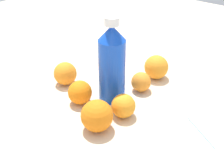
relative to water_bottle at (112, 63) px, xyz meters
The scene contains 8 objects.
ground_plane 0.13m from the water_bottle, ahead, with size 2.40×2.40×0.00m, color beige.
water_bottle is the anchor object (origin of this frame).
orange_0 0.16m from the water_bottle, 25.42° to the left, with size 0.08×0.08×0.08m, color orange.
orange_1 0.12m from the water_bottle, 61.49° to the left, with size 0.07×0.07×0.07m, color orange.
orange_2 0.19m from the water_bottle, 78.12° to the right, with size 0.07×0.07×0.07m, color orange.
orange_3 0.20m from the water_bottle, 169.88° to the left, with size 0.08×0.08×0.08m, color orange.
orange_4 0.13m from the water_bottle, 34.66° to the right, with size 0.07×0.07×0.07m, color orange.
orange_5 0.13m from the water_bottle, 155.17° to the left, with size 0.06×0.06×0.06m, color orange.
Camera 1 is at (0.49, 0.46, 0.49)m, focal length 45.76 mm.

